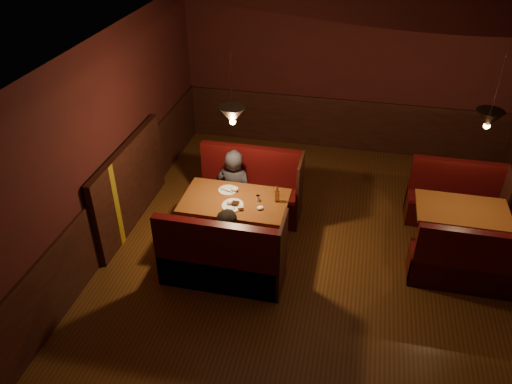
% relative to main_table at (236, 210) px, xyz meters
% --- Properties ---
extents(room, '(6.02, 7.02, 2.92)m').
position_rel_main_table_xyz_m(room, '(0.96, -0.13, 0.45)').
color(room, '#532F10').
rests_on(room, ground).
extents(main_table, '(1.46, 0.88, 1.02)m').
position_rel_main_table_xyz_m(main_table, '(0.00, 0.00, 0.00)').
color(main_table, '#61370E').
rests_on(main_table, ground).
extents(main_bench_far, '(1.60, 0.57, 1.09)m').
position_rel_main_table_xyz_m(main_bench_far, '(0.02, 0.83, -0.25)').
color(main_bench_far, '#410808').
rests_on(main_bench_far, ground).
extents(main_bench_near, '(1.60, 0.57, 1.09)m').
position_rel_main_table_xyz_m(main_bench_near, '(0.02, -0.83, -0.25)').
color(main_bench_near, '#410808').
rests_on(main_bench_near, ground).
extents(second_table, '(1.24, 0.79, 0.70)m').
position_rel_main_table_xyz_m(second_table, '(3.07, 0.57, -0.08)').
color(second_table, '#61370E').
rests_on(second_table, ground).
extents(second_bench_far, '(1.37, 0.51, 0.98)m').
position_rel_main_table_xyz_m(second_bench_far, '(3.10, 1.31, -0.29)').
color(second_bench_far, '#410808').
rests_on(second_bench_far, ground).
extents(second_bench_near, '(1.37, 0.51, 0.98)m').
position_rel_main_table_xyz_m(second_bench_near, '(3.10, -0.17, -0.29)').
color(second_bench_near, '#410808').
rests_on(second_bench_near, ground).
extents(diner_a, '(0.60, 0.42, 1.57)m').
position_rel_main_table_xyz_m(diner_a, '(-0.18, 0.58, 0.19)').
color(diner_a, black).
rests_on(diner_a, ground).
extents(diner_b, '(0.80, 0.69, 1.40)m').
position_rel_main_table_xyz_m(diner_b, '(0.10, -0.68, 0.10)').
color(diner_b, black).
rests_on(diner_b, ground).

